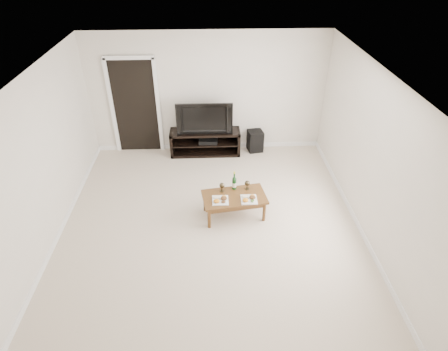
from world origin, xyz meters
TOP-DOWN VIEW (x-y plane):
  - floor at (0.00, 0.00)m, footprint 5.50×5.50m
  - back_wall at (0.00, 2.77)m, footprint 5.00×0.04m
  - ceiling at (0.00, 0.00)m, footprint 5.00×5.50m
  - doorway at (-1.55, 2.73)m, footprint 0.90×0.02m
  - media_console at (-0.08, 2.50)m, footprint 1.53×0.45m
  - television at (-0.08, 2.50)m, footprint 1.19×0.16m
  - av_receiver at (-0.01, 2.48)m, footprint 0.42×0.32m
  - subwoofer at (1.04, 2.59)m, footprint 0.37×0.37m
  - coffee_table at (0.42, 0.30)m, footprint 1.15×0.74m
  - plate_left at (0.17, 0.18)m, footprint 0.27×0.27m
  - plate_right at (0.65, 0.18)m, footprint 0.27×0.27m
  - wine_bottle at (0.43, 0.52)m, footprint 0.07×0.07m
  - goblet_left at (0.21, 0.45)m, footprint 0.09×0.09m
  - goblet_right at (0.65, 0.50)m, footprint 0.09×0.09m

SIDE VIEW (x-z plane):
  - floor at x=0.00m, z-range 0.00..0.00m
  - coffee_table at x=0.42m, z-range 0.00..0.42m
  - subwoofer at x=1.04m, z-range 0.00..0.48m
  - media_console at x=-0.08m, z-range 0.00..0.55m
  - av_receiver at x=-0.01m, z-range 0.29..0.36m
  - plate_left at x=0.17m, z-range 0.42..0.49m
  - plate_right at x=0.65m, z-range 0.42..0.49m
  - goblet_left at x=0.21m, z-range 0.42..0.59m
  - goblet_right at x=0.65m, z-range 0.42..0.59m
  - wine_bottle at x=0.43m, z-range 0.42..0.77m
  - television at x=-0.08m, z-range 0.55..1.23m
  - doorway at x=-1.55m, z-range 0.00..2.05m
  - back_wall at x=0.00m, z-range 0.00..2.60m
  - ceiling at x=0.00m, z-range 2.60..2.64m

